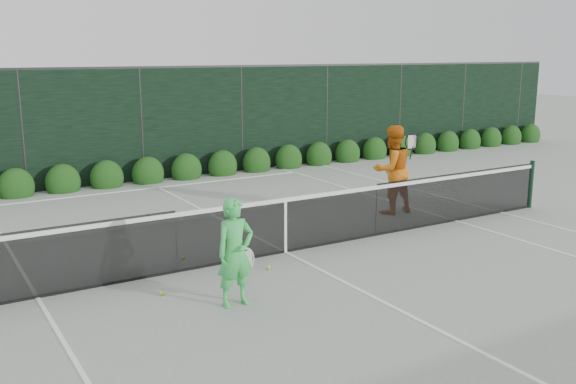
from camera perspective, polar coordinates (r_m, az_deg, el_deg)
ground at (r=11.25m, az=-0.23°, el=-5.40°), size 80.00×80.00×0.00m
tennis_net at (r=11.08m, az=-0.34°, el=-2.80°), size 12.90×0.10×1.07m
player_woman at (r=8.80m, az=-4.70°, el=-5.38°), size 0.64×0.38×1.51m
player_man at (r=13.95m, az=9.24°, el=1.98°), size 0.98×0.77×1.91m
court_lines at (r=11.25m, az=-0.23°, el=-5.37°), size 11.03×23.83×0.01m
windscreen_fence at (r=8.71m, az=8.96°, el=-0.49°), size 32.00×21.07×3.06m
hedge_row at (r=17.54m, az=-12.34°, el=1.58°), size 31.66×0.65×0.94m
tennis_balls at (r=10.27m, az=-7.34°, el=-7.06°), size 1.94×1.42×0.07m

